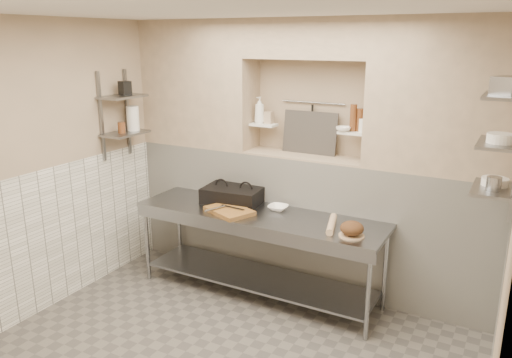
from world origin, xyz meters
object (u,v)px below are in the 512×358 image
Objects in this scene: bottle_soap at (260,110)px; jug_left at (133,118)px; bread_loaf at (352,228)px; mixing_bowl at (278,208)px; bowl_alcove at (343,129)px; rolling_pin at (332,224)px; panini_press at (234,194)px; prep_table at (258,237)px; cutting_board at (229,211)px.

jug_left is (-1.29, -0.57, -0.11)m from bottle_soap.
jug_left is at bearing 177.09° from bread_loaf.
bowl_alcove is (0.54, 0.33, 0.81)m from mixing_bowl.
mixing_bowl is at bearing 162.53° from rolling_pin.
bread_loaf is at bearing -26.71° from rolling_pin.
panini_press is 4.41× the size of bowl_alcove.
prep_table is 0.84m from rolling_pin.
jug_left is at bearing 179.62° from rolling_pin.
rolling_pin is 2.98× the size of bowl_alcove.
bread_loaf reaches higher than prep_table.
rolling_pin is 2.50m from jug_left.
bread_loaf reaches higher than mixing_bowl.
bowl_alcove reaches higher than panini_press.
jug_left is (-2.60, 0.13, 0.77)m from bread_loaf.
cutting_board is 3.15× the size of bowl_alcove.
jug_left is (-1.71, -0.19, 0.82)m from mixing_bowl.
prep_table is 12.31× the size of bread_loaf.
panini_press is at bearing 166.81° from bread_loaf.
bowl_alcove reaches higher than rolling_pin.
rolling_pin is 0.26m from bread_loaf.
jug_left reaches higher than bread_loaf.
bottle_soap is at bearing 177.19° from bowl_alcove.
jug_left is (-1.17, -0.20, 0.76)m from panini_press.
rolling_pin is (0.66, -0.21, 0.01)m from mixing_bowl.
rolling_pin is at bearing -78.18° from bowl_alcove.
bowl_alcove is at bearing 37.77° from prep_table.
jug_left reaches higher than rolling_pin.
bottle_soap is 0.97m from bowl_alcove.
mixing_bowl is at bearing 160.01° from bread_loaf.
bottle_soap is at bearing 151.82° from bread_loaf.
bread_loaf is (1.02, -0.13, 0.33)m from prep_table.
prep_table is 1.08m from bread_loaf.
bowl_alcove is at bearing 13.03° from jug_left.
rolling_pin is at bearing 5.65° from cutting_board.
panini_press is at bearing 178.82° from mixing_bowl.
prep_table is 5.87× the size of rolling_pin.
prep_table is at bearing 172.74° from bread_loaf.
bottle_soap is (0.12, 0.37, 0.87)m from panini_press.
mixing_bowl reaches higher than cutting_board.
rolling_pin is (1.05, 0.10, 0.01)m from cutting_board.
panini_press reaches higher than cutting_board.
rolling_pin reaches higher than mixing_bowl.
prep_table is 17.51× the size of bowl_alcove.
prep_table is 12.95× the size of mixing_bowl.
mixing_bowl reaches higher than prep_table.
bowl_alcove is at bearing -2.81° from bottle_soap.
bottle_soap reaches higher than jug_left.
cutting_board is at bearing -141.88° from mixing_bowl.
cutting_board is at bearing -156.05° from prep_table.
prep_table is at bearing -142.23° from bowl_alcove.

